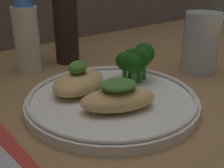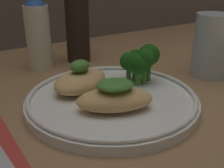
{
  "view_description": "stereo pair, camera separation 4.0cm",
  "coord_description": "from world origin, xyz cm",
  "views": [
    {
      "loc": [
        -23.72,
        -28.57,
        18.87
      ],
      "look_at": [
        0.0,
        0.0,
        3.4
      ],
      "focal_mm": 45.0,
      "sensor_mm": 36.0,
      "label": 1
    },
    {
      "loc": [
        -20.5,
        -30.96,
        18.87
      ],
      "look_at": [
        0.0,
        0.0,
        3.4
      ],
      "focal_mm": 45.0,
      "sensor_mm": 36.0,
      "label": 2
    }
  ],
  "objects": [
    {
      "name": "broccoli_bunch",
      "position": [
        6.99,
        2.31,
        5.14
      ],
      "size": [
        6.21,
        5.6,
        6.22
      ],
      "color": "#4C8E38",
      "rests_on": "plate"
    },
    {
      "name": "plate",
      "position": [
        0.0,
        0.0,
        0.99
      ],
      "size": [
        25.08,
        25.08,
        2.0
      ],
      "color": "white",
      "rests_on": "ground_plane"
    },
    {
      "name": "drinking_glass",
      "position": [
        22.11,
        0.54,
        5.71
      ],
      "size": [
        6.66,
        6.66,
        11.42
      ],
      "color": "silver",
      "rests_on": "ground_plane"
    },
    {
      "name": "pepper_grinder",
      "position": [
        5.9,
        21.98,
        9.01
      ],
      "size": [
        4.92,
        4.92,
        19.73
      ],
      "color": "black",
      "rests_on": "ground_plane"
    },
    {
      "name": "grilled_meat_middle",
      "position": [
        -2.65,
        4.69,
        3.08
      ],
      "size": [
        11.38,
        9.68,
        4.81
      ],
      "color": "tan",
      "rests_on": "plate"
    },
    {
      "name": "ground_plane",
      "position": [
        0.0,
        0.0,
        -0.5
      ],
      "size": [
        180.0,
        180.0,
        1.0
      ],
      "primitive_type": "cube",
      "color": "#936D47"
    },
    {
      "name": "fork",
      "position": [
        -17.2,
        -3.22,
        0.3
      ],
      "size": [
        2.94,
        18.32,
        0.6
      ],
      "color": "#B2B2B7",
      "rests_on": "ground_plane"
    },
    {
      "name": "sauce_bottle",
      "position": [
        -2.71,
        21.98,
        7.21
      ],
      "size": [
        4.73,
        4.73,
        15.07
      ],
      "color": "silver",
      "rests_on": "ground_plane"
    },
    {
      "name": "grilled_meat_front",
      "position": [
        -1.91,
        -3.58,
        3.15
      ],
      "size": [
        11.34,
        8.75,
        4.21
      ],
      "color": "tan",
      "rests_on": "plate"
    }
  ]
}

